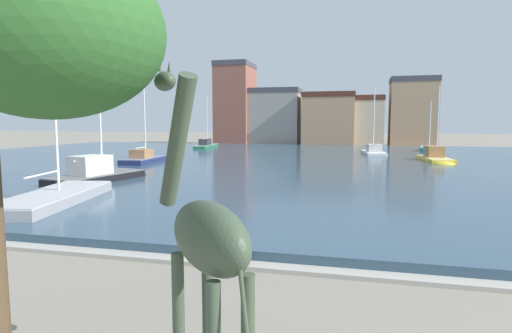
{
  "coord_description": "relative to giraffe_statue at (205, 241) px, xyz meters",
  "views": [
    {
      "loc": [
        5.34,
        -1.8,
        3.78
      ],
      "look_at": [
        1.86,
        12.57,
        2.2
      ],
      "focal_mm": 29.13,
      "sensor_mm": 36.0,
      "label": 1
    }
  ],
  "objects": [
    {
      "name": "sailboat_white",
      "position": [
        3.47,
        41.8,
        -1.87
      ],
      "size": [
        2.63,
        6.36,
        7.53
      ],
      "color": "white",
      "rests_on": "ground"
    },
    {
      "name": "quay_edge_coping",
      "position": [
        -3.63,
        5.61,
        -2.31
      ],
      "size": [
        77.55,
        0.5,
        0.12
      ],
      "primitive_type": "cube",
      "color": "#ADA89E",
      "rests_on": "ground"
    },
    {
      "name": "giraffe_statue",
      "position": [
        0.0,
        0.0,
        0.0
      ],
      "size": [
        2.12,
        2.18,
        4.65
      ],
      "color": "#3D4C38",
      "rests_on": "ground"
    },
    {
      "name": "townhouse_corner_house",
      "position": [
        2.49,
        64.09,
        1.61
      ],
      "size": [
        6.62,
        6.16,
        7.93
      ],
      "color": "#C6B293",
      "rests_on": "ground"
    },
    {
      "name": "sailboat_grey",
      "position": [
        -10.86,
        11.0,
        -1.94
      ],
      "size": [
        3.71,
        8.28,
        7.28
      ],
      "color": "#939399",
      "rests_on": "ground"
    },
    {
      "name": "mooring_bollard",
      "position": [
        -1.02,
        5.46,
        -2.12
      ],
      "size": [
        0.24,
        0.24,
        0.5
      ],
      "primitive_type": "cylinder",
      "color": "#232326",
      "rests_on": "ground"
    },
    {
      "name": "sailboat_green",
      "position": [
        -18.14,
        49.05,
        -1.84
      ],
      "size": [
        2.34,
        8.45,
        7.17
      ],
      "color": "#236B42",
      "rests_on": "ground"
    },
    {
      "name": "sailboat_black",
      "position": [
        -12.83,
        16.91,
        -1.74
      ],
      "size": [
        3.28,
        7.09,
        9.49
      ],
      "color": "black",
      "rests_on": "ground"
    },
    {
      "name": "harbor_water",
      "position": [
        -3.63,
        32.78,
        -2.18
      ],
      "size": [
        77.55,
        53.84,
        0.38
      ],
      "primitive_type": "cube",
      "color": "#334C60",
      "rests_on": "ground"
    },
    {
      "name": "sailboat_yellow",
      "position": [
        8.57,
        34.58,
        -1.83
      ],
      "size": [
        2.44,
        6.76,
        6.89
      ],
      "color": "gold",
      "rests_on": "ground"
    },
    {
      "name": "townhouse_wide_warehouse",
      "position": [
        -11.65,
        63.06,
        2.28
      ],
      "size": [
        8.67,
        5.24,
        9.29
      ],
      "color": "gray",
      "rests_on": "ground"
    },
    {
      "name": "sailboat_teal",
      "position": [
        10.33,
        49.44,
        -1.91
      ],
      "size": [
        2.93,
        6.96,
        6.3
      ],
      "color": "teal",
      "rests_on": "ground"
    },
    {
      "name": "townhouse_end_terrace",
      "position": [
        10.12,
        64.45,
        2.98
      ],
      "size": [
        6.98,
        5.75,
        10.67
      ],
      "color": "tan",
      "rests_on": "ground"
    },
    {
      "name": "townhouse_tall_gabled",
      "position": [
        -18.31,
        63.37,
        4.47
      ],
      "size": [
        5.7,
        7.48,
        13.66
      ],
      "color": "#8E5142",
      "rests_on": "ground"
    },
    {
      "name": "townhouse_narrow_midrow",
      "position": [
        -2.6,
        62.11,
        1.85
      ],
      "size": [
        8.05,
        6.05,
        8.42
      ],
      "color": "tan",
      "rests_on": "ground"
    },
    {
      "name": "sailboat_navy",
      "position": [
        -15.86,
        27.78,
        -1.83
      ],
      "size": [
        2.33,
        6.25,
        7.61
      ],
      "color": "navy",
      "rests_on": "ground"
    }
  ]
}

